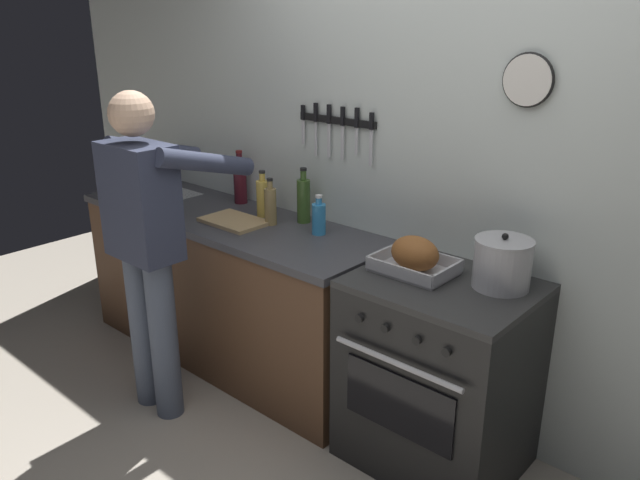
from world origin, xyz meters
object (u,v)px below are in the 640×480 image
object	(u,v)px
stove	(438,374)
person_cook	(148,238)
roasting_pan	(415,257)
bottle_wine_red	(240,181)
bottle_dish_soap	(319,218)
bottle_vinegar	(270,205)
cutting_board	(234,221)
bottle_olive_oil	(304,200)
bottle_cooking_oil	(263,197)
stock_pot	(502,263)

from	to	relation	value
stove	person_cook	bearing A→B (deg)	-155.62
stove	person_cook	distance (m)	1.53
roasting_pan	bottle_wine_red	distance (m)	1.41
stove	bottle_dish_soap	xyz separation A→B (m)	(-0.82, 0.11, 0.54)
bottle_vinegar	cutting_board	bearing A→B (deg)	-144.99
person_cook	cutting_board	bearing A→B (deg)	-7.69
cutting_board	bottle_vinegar	xyz separation A→B (m)	(0.17, 0.12, 0.10)
person_cook	cutting_board	world-z (taller)	person_cook
bottle_olive_oil	bottle_wine_red	bearing A→B (deg)	177.69
stove	bottle_olive_oil	world-z (taller)	bottle_olive_oil
bottle_vinegar	bottle_cooking_oil	bearing A→B (deg)	151.54
stove	cutting_board	world-z (taller)	cutting_board
bottle_dish_soap	bottle_cooking_oil	bearing A→B (deg)	177.28
person_cook	cutting_board	xyz separation A→B (m)	(0.02, 0.54, -0.04)
roasting_pan	cutting_board	xyz separation A→B (m)	(-1.13, -0.07, -0.06)
bottle_vinegar	roasting_pan	bearing A→B (deg)	-2.87
cutting_board	bottle_olive_oil	world-z (taller)	bottle_olive_oil
roasting_pan	bottle_cooking_oil	xyz separation A→B (m)	(-1.10, 0.12, 0.04)
roasting_pan	bottle_vinegar	distance (m)	0.96
stock_pot	cutting_board	size ratio (longest dim) A/B	0.67
stock_pot	bottle_dish_soap	bearing A→B (deg)	-179.87
person_cook	stock_pot	world-z (taller)	person_cook
stove	stock_pot	xyz separation A→B (m)	(0.20, 0.12, 0.56)
stock_pot	bottle_dish_soap	world-z (taller)	stock_pot
person_cook	cutting_board	distance (m)	0.54
bottle_dish_soap	person_cook	bearing A→B (deg)	-124.69
stock_pot	bottle_cooking_oil	world-z (taller)	bottle_cooking_oil
bottle_dish_soap	bottle_vinegar	xyz separation A→B (m)	(-0.30, -0.05, 0.02)
bottle_dish_soap	bottle_cooking_oil	size ratio (longest dim) A/B	0.80
stock_pot	bottle_olive_oil	size ratio (longest dim) A/B	0.80
stock_pot	bottle_dish_soap	size ratio (longest dim) A/B	1.15
person_cook	bottle_cooking_oil	size ratio (longest dim) A/B	6.30
cutting_board	bottle_wine_red	bearing A→B (deg)	133.00
bottle_dish_soap	stove	bearing A→B (deg)	-7.83
bottle_cooking_oil	bottle_vinegar	bearing A→B (deg)	-28.46
bottle_dish_soap	bottle_wine_red	world-z (taller)	bottle_wine_red
person_cook	bottle_wine_red	xyz separation A→B (m)	(-0.25, 0.82, 0.08)
roasting_pan	stock_pot	size ratio (longest dim) A/B	1.45
bottle_dish_soap	bottle_olive_oil	world-z (taller)	bottle_olive_oil
bottle_dish_soap	bottle_wine_red	distance (m)	0.75
person_cook	bottle_cooking_oil	distance (m)	0.73
person_cook	roasting_pan	bearing A→B (deg)	-67.70
stock_pot	cutting_board	distance (m)	1.50
bottle_cooking_oil	stove	bearing A→B (deg)	-6.06
bottle_olive_oil	stock_pot	bearing A→B (deg)	-4.29
bottle_cooking_oil	bottle_vinegar	distance (m)	0.16
bottle_cooking_oil	person_cook	bearing A→B (deg)	-93.83
cutting_board	bottle_dish_soap	world-z (taller)	bottle_dish_soap
bottle_vinegar	bottle_olive_oil	bearing A→B (deg)	54.07
cutting_board	bottle_vinegar	bearing A→B (deg)	35.01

